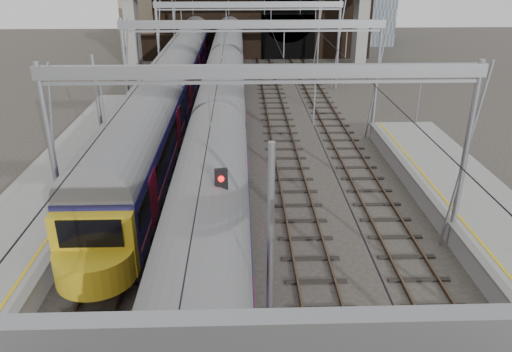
{
  "coord_description": "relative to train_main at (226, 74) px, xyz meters",
  "views": [
    {
      "loc": [
        -0.81,
        -10.4,
        11.49
      ],
      "look_at": [
        -0.16,
        10.2,
        2.4
      ],
      "focal_mm": 35.0,
      "sensor_mm": 36.0,
      "label": 1
    }
  ],
  "objects": [
    {
      "name": "tracks",
      "position": [
        2.0,
        -15.73,
        -2.57
      ],
      "size": [
        14.4,
        80.0,
        0.22
      ],
      "color": "#4C3828",
      "rests_on": "ground"
    },
    {
      "name": "overhead_line",
      "position": [
        2.0,
        -9.25,
        3.98
      ],
      "size": [
        16.8,
        80.0,
        8.0
      ],
      "color": "gray",
      "rests_on": "ground"
    },
    {
      "name": "retaining_wall",
      "position": [
        3.4,
        21.2,
        1.74
      ],
      "size": [
        28.0,
        2.75,
        9.0
      ],
      "color": "black",
      "rests_on": "ground"
    },
    {
      "name": "overbridge",
      "position": [
        2.0,
        15.27,
        4.68
      ],
      "size": [
        28.0,
        3.0,
        9.25
      ],
      "color": "gray",
      "rests_on": "ground"
    },
    {
      "name": "train_main",
      "position": [
        0.0,
        0.0,
        0.0
      ],
      "size": [
        2.97,
        68.65,
        5.05
      ],
      "color": "black",
      "rests_on": "ground"
    },
    {
      "name": "train_second",
      "position": [
        -4.0,
        8.4,
        0.02
      ],
      "size": [
        3.0,
        69.23,
        5.09
      ],
      "color": "black",
      "rests_on": "ground"
    },
    {
      "name": "signal_near_centre",
      "position": [
        0.56,
        -26.94,
        0.84
      ],
      "size": [
        0.42,
        0.49,
        5.53
      ],
      "rotation": [
        0.0,
        0.0,
        0.2
      ],
      "color": "black",
      "rests_on": "ground"
    },
    {
      "name": "equip_cover_c",
      "position": [
        4.32,
        -27.65,
        -2.54
      ],
      "size": [
        0.88,
        0.67,
        0.09
      ],
      "primitive_type": "cube",
      "rotation": [
        0.0,
        0.0,
        -0.14
      ],
      "color": "#1831B9",
      "rests_on": "ground"
    }
  ]
}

